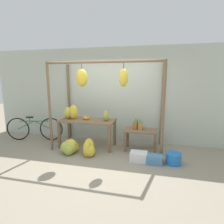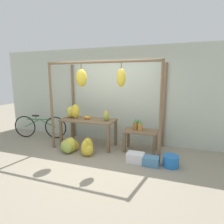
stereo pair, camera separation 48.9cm
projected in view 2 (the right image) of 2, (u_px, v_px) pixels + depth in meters
ground_plane at (96, 159)px, 4.49m from camera, size 20.00×20.00×0.00m
shop_wall_back at (116, 95)px, 5.64m from camera, size 8.00×0.08×2.80m
stall_awning at (102, 90)px, 4.74m from camera, size 2.94×1.26×2.32m
display_table_main at (88, 123)px, 5.28m from camera, size 1.53×0.70×0.77m
display_table_side at (141, 135)px, 4.91m from camera, size 0.86×0.53×0.56m
banana_pile_on_table at (73, 112)px, 5.40m from camera, size 0.48×0.34×0.40m
orange_pile at (87, 118)px, 5.26m from camera, size 0.19×0.16×0.10m
pineapple_cluster at (138, 125)px, 4.93m from camera, size 0.26×0.23×0.31m
banana_pile_ground_left at (69, 146)px, 4.91m from camera, size 0.46×0.54×0.39m
banana_pile_ground_right at (87, 148)px, 4.71m from camera, size 0.35×0.42×0.42m
fruit_crate_white at (135, 158)px, 4.30m from camera, size 0.39×0.28×0.23m
blue_bucket at (171, 161)px, 4.09m from camera, size 0.35×0.35×0.25m
parked_bicycle at (40, 127)px, 6.03m from camera, size 1.71×0.44×0.75m
papaya_pile at (106, 116)px, 5.05m from camera, size 0.22×0.23×0.27m
fruit_crate_purple at (151, 161)px, 4.15m from camera, size 0.35×0.25×0.20m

